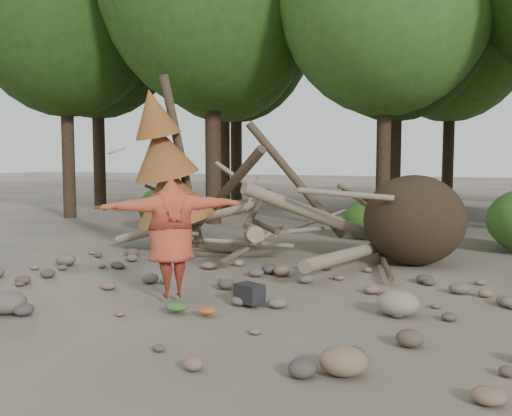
% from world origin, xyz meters
% --- Properties ---
extents(ground, '(120.00, 120.00, 0.00)m').
position_xyz_m(ground, '(0.00, 0.00, 0.00)').
color(ground, '#514C44').
rests_on(ground, ground).
extents(deadfall_pile, '(8.55, 5.24, 3.30)m').
position_xyz_m(deadfall_pile, '(2.02, 4.24, 0.95)').
color(deadfall_pile, '#332619').
rests_on(deadfall_pile, ground).
extents(dead_conifer, '(2.06, 2.16, 4.35)m').
position_xyz_m(dead_conifer, '(-3.12, 3.37, 2.11)').
color(dead_conifer, '#4C3F30').
rests_on(dead_conifer, ground).
extents(bush_left, '(1.80, 1.80, 1.44)m').
position_xyz_m(bush_left, '(-5.50, 7.20, 0.72)').
color(bush_left, '#264C14').
rests_on(bush_left, ground).
extents(bush_mid, '(1.40, 1.40, 1.12)m').
position_xyz_m(bush_mid, '(0.80, 7.80, 0.56)').
color(bush_mid, '#32601B').
rests_on(bush_mid, ground).
extents(frisbee_thrower, '(2.23, 2.09, 2.46)m').
position_xyz_m(frisbee_thrower, '(-0.61, -0.50, 1.06)').
color(frisbee_thrower, '#AF3F27').
rests_on(frisbee_thrower, ground).
extents(backpack, '(0.52, 0.44, 0.30)m').
position_xyz_m(backpack, '(0.68, -0.26, 0.15)').
color(backpack, black).
rests_on(backpack, ground).
extents(cloth_green, '(0.37, 0.31, 0.14)m').
position_xyz_m(cloth_green, '(-0.14, -1.14, 0.07)').
color(cloth_green, '#326227').
rests_on(cloth_green, ground).
extents(cloth_orange, '(0.29, 0.23, 0.10)m').
position_xyz_m(cloth_orange, '(0.35, -1.09, 0.05)').
color(cloth_orange, '#BB4C20').
rests_on(cloth_orange, ground).
extents(boulder_front_left, '(0.60, 0.54, 0.36)m').
position_xyz_m(boulder_front_left, '(-2.52, -2.11, 0.18)').
color(boulder_front_left, '#615A50').
rests_on(boulder_front_left, ground).
extents(boulder_front_right, '(0.53, 0.48, 0.32)m').
position_xyz_m(boulder_front_right, '(2.78, -2.50, 0.16)').
color(boulder_front_right, '#806850').
rests_on(boulder_front_right, ground).
extents(boulder_mid_right, '(0.64, 0.57, 0.38)m').
position_xyz_m(boulder_mid_right, '(2.95, 0.10, 0.19)').
color(boulder_mid_right, gray).
rests_on(boulder_mid_right, ground).
extents(boulder_mid_left, '(0.44, 0.40, 0.27)m').
position_xyz_m(boulder_mid_left, '(-4.36, 1.24, 0.13)').
color(boulder_mid_left, '#635A53').
rests_on(boulder_mid_left, ground).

